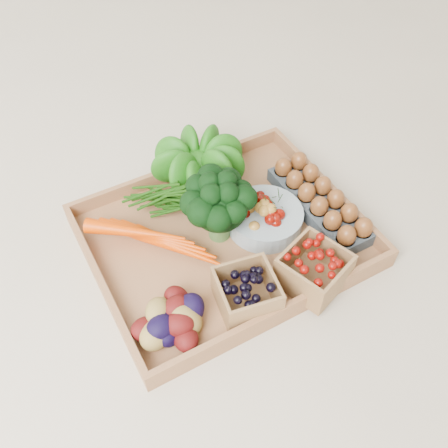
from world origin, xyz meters
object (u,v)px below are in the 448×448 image
tray (224,240)px  egg_carton (319,205)px  broccoli (219,216)px  cherry_bowl (265,218)px

tray → egg_carton: (0.22, -0.03, 0.02)m
tray → broccoli: 0.07m
broccoli → cherry_bowl: 0.11m
tray → cherry_bowl: (0.09, -0.01, 0.03)m
cherry_bowl → egg_carton: 0.13m
broccoli → egg_carton: broccoli is taller
egg_carton → cherry_bowl: bearing=170.8°
tray → egg_carton: 0.23m
cherry_bowl → egg_carton: cherry_bowl is taller
broccoli → egg_carton: bearing=-11.1°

